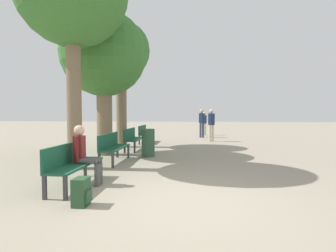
{
  "coord_description": "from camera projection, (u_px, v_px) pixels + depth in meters",
  "views": [
    {
      "loc": [
        0.24,
        -4.34,
        1.49
      ],
      "look_at": [
        -0.74,
        5.53,
        0.99
      ],
      "focal_mm": 28.0,
      "sensor_mm": 36.0,
      "label": 1
    }
  ],
  "objects": [
    {
      "name": "ground_plane",
      "position": [
        179.0,
        201.0,
        4.41
      ],
      "size": [
        80.0,
        80.0,
        0.0
      ],
      "primitive_type": "plane",
      "color": "gray"
    },
    {
      "name": "bench_row_0",
      "position": [
        72.0,
        161.0,
        5.3
      ],
      "size": [
        0.46,
        1.78,
        0.87
      ],
      "color": "#195138",
      "rests_on": "ground_plane"
    },
    {
      "name": "bench_row_1",
      "position": [
        112.0,
        145.0,
        7.9
      ],
      "size": [
        0.46,
        1.78,
        0.87
      ],
      "color": "#195138",
      "rests_on": "ground_plane"
    },
    {
      "name": "bench_row_2",
      "position": [
        133.0,
        137.0,
        10.49
      ],
      "size": [
        0.46,
        1.78,
        0.87
      ],
      "color": "#195138",
      "rests_on": "ground_plane"
    },
    {
      "name": "bench_row_3",
      "position": [
        145.0,
        132.0,
        13.09
      ],
      "size": [
        0.46,
        1.78,
        0.87
      ],
      "color": "#195138",
      "rests_on": "ground_plane"
    },
    {
      "name": "tree_row_1",
      "position": [
        104.0,
        55.0,
        9.18
      ],
      "size": [
        3.0,
        3.0,
        5.08
      ],
      "color": "#7A664C",
      "rests_on": "ground_plane"
    },
    {
      "name": "tree_row_2",
      "position": [
        121.0,
        53.0,
        11.33
      ],
      "size": [
        2.51,
        2.51,
        5.46
      ],
      "color": "#7A664C",
      "rests_on": "ground_plane"
    },
    {
      "name": "person_seated",
      "position": [
        85.0,
        153.0,
        5.36
      ],
      "size": [
        0.56,
        0.32,
        1.24
      ],
      "color": "#4C4C4C",
      "rests_on": "ground_plane"
    },
    {
      "name": "backpack",
      "position": [
        81.0,
        192.0,
        4.19
      ],
      "size": [
        0.25,
        0.3,
        0.45
      ],
      "color": "#284C2D",
      "rests_on": "ground_plane"
    },
    {
      "name": "pedestrian_near",
      "position": [
        204.0,
        122.0,
        17.44
      ],
      "size": [
        0.31,
        0.28,
        1.56
      ],
      "color": "beige",
      "rests_on": "ground_plane"
    },
    {
      "name": "pedestrian_mid",
      "position": [
        211.0,
        123.0,
        13.61
      ],
      "size": [
        0.34,
        0.28,
        1.7
      ],
      "color": "beige",
      "rests_on": "ground_plane"
    },
    {
      "name": "pedestrian_far",
      "position": [
        202.0,
        121.0,
        15.79
      ],
      "size": [
        0.35,
        0.3,
        1.72
      ],
      "color": "#384260",
      "rests_on": "ground_plane"
    },
    {
      "name": "trash_bin",
      "position": [
        148.0,
        143.0,
        8.89
      ],
      "size": [
        0.44,
        0.44,
        0.94
      ],
      "color": "#2D5138",
      "rests_on": "ground_plane"
    }
  ]
}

